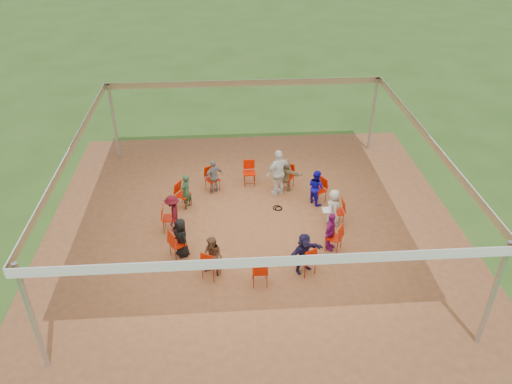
{
  "coord_description": "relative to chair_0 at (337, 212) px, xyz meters",
  "views": [
    {
      "loc": [
        -0.81,
        -12.78,
        9.33
      ],
      "look_at": [
        0.09,
        0.3,
        1.1
      ],
      "focal_mm": 35.0,
      "sensor_mm": 36.0,
      "label": 1
    }
  ],
  "objects": [
    {
      "name": "person_seated_5",
      "position": [
        -5.12,
        0.02,
        0.17
      ],
      "size": [
        0.4,
        0.8,
        1.24
      ],
      "primitive_type": "imported",
      "rotation": [
        0.0,
        0.0,
        -1.57
      ],
      "color": "#460A12",
      "rests_on": "ground"
    },
    {
      "name": "person_seated_9",
      "position": [
        -0.46,
        -1.25,
        0.17
      ],
      "size": [
        0.68,
        0.81,
        1.24
      ],
      "primitive_type": "imported",
      "rotation": [
        0.0,
        0.0,
        1.04
      ],
      "color": "#8C176F",
      "rests_on": "ground"
    },
    {
      "name": "person_seated_6",
      "position": [
        -4.79,
        -1.23,
        0.17
      ],
      "size": [
        0.59,
        0.69,
        1.24
      ],
      "primitive_type": "imported",
      "rotation": [
        0.0,
        0.0,
        -1.05
      ],
      "color": "black",
      "rests_on": "ground"
    },
    {
      "name": "chair_10",
      "position": [
        -1.32,
        -2.26,
        0.0
      ],
      "size": [
        0.58,
        0.59,
        0.9
      ],
      "primitive_type": null,
      "rotation": [
        0.0,
        0.0,
        0.52
      ],
      "color": "#C11700",
      "rests_on": "ground"
    },
    {
      "name": "chair_11",
      "position": [
        -0.35,
        -1.31,
        0.0
      ],
      "size": [
        0.59,
        0.58,
        0.9
      ],
      "primitive_type": null,
      "rotation": [
        0.0,
        0.0,
        1.04
      ],
      "color": "#C11700",
      "rests_on": "ground"
    },
    {
      "name": "chair_1",
      "position": [
        -0.35,
        1.31,
        0.0
      ],
      "size": [
        0.59,
        0.58,
        0.9
      ],
      "primitive_type": null,
      "rotation": [
        0.0,
        0.0,
        2.09
      ],
      "color": "#C11700",
      "rests_on": "ground"
    },
    {
      "name": "person_seated_3",
      "position": [
        -3.86,
        2.18,
        0.17
      ],
      "size": [
        0.81,
        0.68,
        1.24
      ],
      "primitive_type": "imported",
      "rotation": [
        0.0,
        0.0,
        -2.62
      ],
      "color": "gray",
      "rests_on": "ground"
    },
    {
      "name": "cable_coil",
      "position": [
        -1.75,
        0.97,
        -0.43
      ],
      "size": [
        0.36,
        0.36,
        0.03
      ],
      "rotation": [
        0.0,
        0.0,
        0.15
      ],
      "color": "black",
      "rests_on": "ground"
    },
    {
      "name": "person_seated_1",
      "position": [
        -0.45,
        1.25,
        0.17
      ],
      "size": [
        0.6,
        0.69,
        1.24
      ],
      "primitive_type": "imported",
      "rotation": [
        0.0,
        0.0,
        2.09
      ],
      "color": "#100DAA",
      "rests_on": "ground"
    },
    {
      "name": "chair_5",
      "position": [
        -4.88,
        1.32,
        0.0
      ],
      "size": [
        0.59,
        0.58,
        0.9
      ],
      "primitive_type": null,
      "rotation": [
        0.0,
        0.0,
        -2.1
      ],
      "color": "#C11700",
      "rests_on": "ground"
    },
    {
      "name": "chair_0",
      "position": [
        0.0,
        0.0,
        0.0
      ],
      "size": [
        0.44,
        0.42,
        0.9
      ],
      "primitive_type": null,
      "rotation": [
        0.0,
        0.0,
        1.57
      ],
      "color": "#C11700",
      "rests_on": "ground"
    },
    {
      "name": "standing_person",
      "position": [
        -1.64,
        1.89,
        0.4
      ],
      "size": [
        1.11,
        0.9,
        1.69
      ],
      "primitive_type": "imported",
      "rotation": [
        0.0,
        0.0,
        3.62
      ],
      "color": "silver",
      "rests_on": "ground"
    },
    {
      "name": "person_seated_0",
      "position": [
        -0.12,
        0.0,
        0.17
      ],
      "size": [
        0.34,
        0.6,
        1.24
      ],
      "primitive_type": "imported",
      "rotation": [
        0.0,
        0.0,
        1.57
      ],
      "color": "#B3B0A0",
      "rests_on": "ground"
    },
    {
      "name": "dirt_patch",
      "position": [
        -2.62,
        0.01,
        -0.44
      ],
      "size": [
        13.0,
        13.0,
        0.0
      ],
      "primitive_type": "plane",
      "color": "brown",
      "rests_on": "ground"
    },
    {
      "name": "chair_7",
      "position": [
        -4.89,
        -1.29,
        0.0
      ],
      "size": [
        0.59,
        0.58,
        0.9
      ],
      "primitive_type": null,
      "rotation": [
        0.0,
        0.0,
        -1.05
      ],
      "color": "#C11700",
      "rests_on": "ground"
    },
    {
      "name": "person_seated_7",
      "position": [
        -3.87,
        -2.15,
        0.17
      ],
      "size": [
        0.69,
        0.6,
        1.24
      ],
      "primitive_type": "imported",
      "rotation": [
        0.0,
        0.0,
        -0.53
      ],
      "color": "brown",
      "rests_on": "ground"
    },
    {
      "name": "chair_6",
      "position": [
        -5.24,
        0.02,
        0.0
      ],
      "size": [
        0.44,
        0.42,
        0.9
      ],
      "primitive_type": null,
      "rotation": [
        0.0,
        0.0,
        -1.57
      ],
      "color": "#C11700",
      "rests_on": "ground"
    },
    {
      "name": "chair_9",
      "position": [
        -2.63,
        -2.61,
        0.0
      ],
      "size": [
        0.42,
        0.44,
        0.9
      ],
      "primitive_type": null,
      "rotation": [
        0.0,
        0.0,
        -0.0
      ],
      "color": "#C11700",
      "rests_on": "ground"
    },
    {
      "name": "chair_3",
      "position": [
        -2.61,
        2.63,
        0.0
      ],
      "size": [
        0.42,
        0.44,
        0.9
      ],
      "primitive_type": null,
      "rotation": [
        0.0,
        0.0,
        3.14
      ],
      "color": "#C11700",
      "rests_on": "ground"
    },
    {
      "name": "person_seated_8",
      "position": [
        -1.38,
        -2.16,
        0.17
      ],
      "size": [
        1.21,
        0.94,
        1.24
      ],
      "primitive_type": "imported",
      "rotation": [
        0.0,
        0.0,
        0.52
      ],
      "color": "#1F1A41",
      "rests_on": "ground"
    },
    {
      "name": "laptop",
      "position": [
        -0.28,
        0.0,
        0.14
      ],
      "size": [
        0.28,
        0.35,
        0.24
      ],
      "rotation": [
        0.0,
        0.0,
        1.57
      ],
      "color": "#B7B7BC",
      "rests_on": "ground"
    },
    {
      "name": "person_seated_4",
      "position": [
        -4.78,
        1.26,
        0.17
      ],
      "size": [
        0.48,
        0.54,
        1.24
      ],
      "primitive_type": "imported",
      "rotation": [
        0.0,
        0.0,
        -2.1
      ],
      "color": "#24452B",
      "rests_on": "ground"
    },
    {
      "name": "person_seated_2",
      "position": [
        -1.36,
        2.17,
        0.17
      ],
      "size": [
        1.21,
        0.95,
        1.24
      ],
      "primitive_type": "imported",
      "rotation": [
        0.0,
        0.0,
        2.61
      ],
      "color": "#958456",
      "rests_on": "ground"
    },
    {
      "name": "ground",
      "position": [
        -2.62,
        0.01,
        -0.45
      ],
      "size": [
        80.0,
        80.0,
        0.0
      ],
      "primitive_type": "plane",
      "color": "#30581B",
      "rests_on": "ground"
    },
    {
      "name": "chair_4",
      "position": [
        -3.92,
        2.28,
        0.0
      ],
      "size": [
        0.58,
        0.59,
        0.9
      ],
      "primitive_type": null,
      "rotation": [
        0.0,
        0.0,
        -2.62
      ],
      "color": "#C11700",
      "rests_on": "ground"
    },
    {
      "name": "chair_2",
      "position": [
        -1.3,
        2.27,
        0.0
      ],
      "size": [
        0.58,
        0.59,
        0.9
      ],
      "primitive_type": null,
      "rotation": [
        0.0,
        0.0,
        2.61
      ],
      "color": "#C11700",
      "rests_on": "ground"
    },
    {
      "name": "chair_8",
      "position": [
        -3.93,
        -2.26,
        0.0
      ],
      "size": [
        0.58,
        0.59,
        0.9
      ],
      "primitive_type": null,
      "rotation": [
        0.0,
        0.0,
        -0.53
      ],
      "color": "#C11700",
      "rests_on": "ground"
    },
    {
      "name": "tent",
      "position": [
        -2.62,
        0.01,
        1.92
      ],
      "size": [
        10.33,
        10.33,
        3.0
      ],
      "color": "#B2B2B7",
      "rests_on": "ground"
    }
  ]
}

